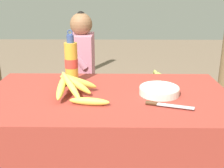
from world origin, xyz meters
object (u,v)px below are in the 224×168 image
at_px(knife, 163,105).
at_px(wooden_bench, 109,88).
at_px(seated_vendor, 77,62).
at_px(banana_bunch_green, 159,76).
at_px(water_bottle, 71,62).
at_px(loose_banana_front, 89,101).
at_px(serving_bowl, 159,90).
at_px(banana_bunch_ripe, 71,83).

xyz_separation_m(knife, wooden_bench, (-0.29, 1.27, -0.36)).
distance_m(seated_vendor, banana_bunch_green, 0.76).
bearing_deg(seated_vendor, water_bottle, 95.88).
height_order(water_bottle, banana_bunch_green, water_bottle).
distance_m(loose_banana_front, knife, 0.35).
relative_size(seated_vendor, banana_bunch_green, 3.89).
height_order(knife, wooden_bench, knife).
relative_size(water_bottle, loose_banana_front, 1.57).
distance_m(wooden_bench, seated_vendor, 0.39).
relative_size(serving_bowl, wooden_bench, 0.14).
height_order(water_bottle, loose_banana_front, water_bottle).
distance_m(banana_bunch_ripe, water_bottle, 0.21).
relative_size(banana_bunch_ripe, knife, 1.37).
bearing_deg(banana_bunch_green, knife, -97.83).
bearing_deg(banana_bunch_green, wooden_bench, 179.14).
relative_size(serving_bowl, seated_vendor, 0.20).
bearing_deg(banana_bunch_ripe, serving_bowl, 1.58).
xyz_separation_m(loose_banana_front, knife, (0.35, -0.01, -0.01)).
relative_size(loose_banana_front, banana_bunch_green, 0.75).
bearing_deg(wooden_bench, banana_bunch_ripe, -98.54).
height_order(water_bottle, knife, water_bottle).
distance_m(banana_bunch_ripe, serving_bowl, 0.47).
bearing_deg(serving_bowl, knife, -92.75).
distance_m(loose_banana_front, seated_vendor, 1.25).
xyz_separation_m(loose_banana_front, seated_vendor, (-0.22, 1.22, -0.10)).
relative_size(water_bottle, seated_vendor, 0.30).
bearing_deg(seated_vendor, banana_bunch_ripe, 96.28).
xyz_separation_m(water_bottle, wooden_bench, (0.19, 0.91, -0.48)).
bearing_deg(knife, seated_vendor, 132.92).
distance_m(serving_bowl, loose_banana_front, 0.39).
height_order(banana_bunch_ripe, loose_banana_front, banana_bunch_ripe).
height_order(water_bottle, seated_vendor, seated_vendor).
bearing_deg(banana_bunch_ripe, water_bottle, 97.91).
distance_m(serving_bowl, knife, 0.17).
relative_size(wooden_bench, seated_vendor, 1.48).
xyz_separation_m(water_bottle, seated_vendor, (-0.09, 0.88, -0.21)).
relative_size(loose_banana_front, knife, 0.90).
bearing_deg(water_bottle, seated_vendor, 95.76).
relative_size(loose_banana_front, wooden_bench, 0.13).
bearing_deg(banana_bunch_green, banana_bunch_ripe, -119.78).
relative_size(knife, wooden_bench, 0.14).
bearing_deg(wooden_bench, seated_vendor, -173.57).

